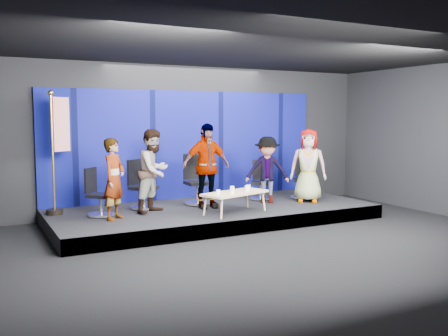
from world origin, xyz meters
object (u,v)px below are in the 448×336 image
at_px(panelist_a, 114,179).
at_px(mug_b, 232,191).
at_px(mug_d, 247,188).
at_px(chair_d, 260,187).
at_px(panelist_c, 206,166).
at_px(mug_a, 218,192).
at_px(chair_a, 99,200).
at_px(panelist_e, 308,165).
at_px(flag_stand, 58,149).
at_px(panelist_d, 267,170).
at_px(mug_c, 232,189).
at_px(mug_e, 248,187).
at_px(panelist_b, 154,171).
at_px(chair_e, 303,184).
at_px(chair_c, 197,188).
at_px(coffee_table, 235,194).
at_px(chair_b, 142,193).

distance_m(panelist_a, mug_b, 2.33).
bearing_deg(mug_d, chair_d, 48.29).
xyz_separation_m(panelist_c, mug_a, (-0.18, -0.94, -0.43)).
distance_m(chair_a, mug_a, 2.39).
xyz_separation_m(panelist_e, flag_stand, (-5.41, 1.16, 0.48)).
bearing_deg(panelist_e, panelist_c, -151.63).
height_order(panelist_d, mug_c, panelist_d).
distance_m(chair_a, mug_c, 2.72).
height_order(chair_d, mug_e, chair_d).
bearing_deg(panelist_b, chair_e, -33.70).
bearing_deg(mug_c, chair_e, 17.94).
bearing_deg(chair_c, mug_a, -95.77).
xyz_separation_m(panelist_c, flag_stand, (-2.95, 0.78, 0.41)).
bearing_deg(chair_c, panelist_d, -19.91).
distance_m(chair_a, coffee_table, 2.75).
bearing_deg(chair_c, panelist_b, -156.68).
distance_m(panelist_a, mug_a, 2.05).
bearing_deg(mug_d, panelist_b, 156.08).
bearing_deg(chair_c, panelist_a, -157.15).
distance_m(chair_d, chair_e, 1.07).
xyz_separation_m(chair_d, mug_e, (-0.96, -1.09, 0.18)).
xyz_separation_m(panelist_b, mug_d, (1.77, -0.79, -0.37)).
distance_m(panelist_b, mug_b, 1.69).
height_order(chair_c, panelist_c, panelist_c).
relative_size(chair_b, panelist_b, 0.62).
bearing_deg(chair_b, panelist_e, -47.95).
xyz_separation_m(mug_c, mug_e, (0.39, -0.00, 0.00)).
distance_m(panelist_e, coffee_table, 2.27).
distance_m(panelist_a, flag_stand, 1.49).
bearing_deg(flag_stand, panelist_c, -45.62).
height_order(chair_a, coffee_table, chair_a).
relative_size(coffee_table, mug_a, 17.08).
relative_size(mug_b, mug_c, 1.03).
xyz_separation_m(chair_c, chair_e, (2.65, -0.42, -0.03)).
relative_size(panelist_b, chair_c, 1.52).
bearing_deg(mug_e, mug_d, -135.87).
bearing_deg(mug_e, panelist_d, 35.53).
relative_size(chair_a, mug_c, 9.51).
bearing_deg(mug_c, panelist_b, 153.84).
height_order(chair_a, chair_e, chair_e).
relative_size(chair_b, panelist_c, 0.58).
bearing_deg(mug_a, mug_b, -10.34).
bearing_deg(chair_d, panelist_b, -140.11).
bearing_deg(mug_d, chair_e, 22.17).
xyz_separation_m(panelist_d, coffee_table, (-1.24, -0.75, -0.36)).
bearing_deg(flag_stand, mug_a, -62.64).
xyz_separation_m(chair_c, mug_e, (0.66, -1.19, 0.12)).
height_order(mug_d, mug_e, same).
bearing_deg(chair_c, chair_e, -7.82).
height_order(panelist_a, mug_a, panelist_a).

